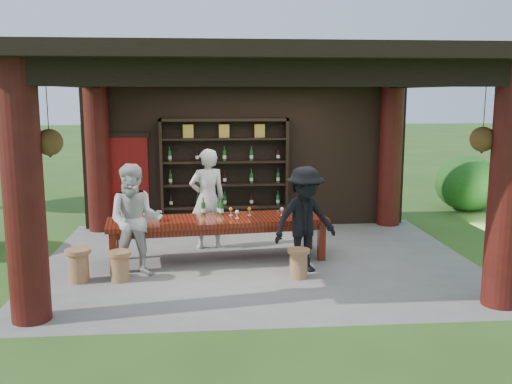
{
  "coord_description": "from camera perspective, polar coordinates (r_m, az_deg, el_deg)",
  "views": [
    {
      "loc": [
        -0.86,
        -9.61,
        2.89
      ],
      "look_at": [
        0.0,
        0.4,
        1.15
      ],
      "focal_mm": 40.0,
      "sensor_mm": 36.0,
      "label": 1
    }
  ],
  "objects": [
    {
      "name": "ground",
      "position": [
        10.07,
        0.2,
        -6.85
      ],
      "size": [
        90.0,
        90.0,
        0.0
      ],
      "primitive_type": "plane",
      "color": "#2D5119",
      "rests_on": "ground"
    },
    {
      "name": "tasting_table",
      "position": [
        9.97,
        -3.83,
        -3.25
      ],
      "size": [
        3.87,
        1.4,
        0.75
      ],
      "rotation": [
        0.0,
        0.0,
        0.12
      ],
      "color": "#4E150B",
      "rests_on": "ground"
    },
    {
      "name": "napkin_basket",
      "position": [
        9.82,
        -10.43,
        -2.5
      ],
      "size": [
        0.28,
        0.21,
        0.14
      ],
      "primitive_type": "cube",
      "rotation": [
        0.0,
        0.0,
        0.12
      ],
      "color": "#BF6672",
      "rests_on": "tasting_table"
    },
    {
      "name": "wine_shelf",
      "position": [
        12.18,
        -3.16,
        1.8
      ],
      "size": [
        2.7,
        0.41,
        2.38
      ],
      "color": "black",
      "rests_on": "ground"
    },
    {
      "name": "stool_far_left",
      "position": [
        9.3,
        -17.33,
        -6.94
      ],
      "size": [
        0.4,
        0.4,
        0.52
      ],
      "rotation": [
        0.0,
        0.0,
        -0.12
      ],
      "color": "#985E3D",
      "rests_on": "ground"
    },
    {
      "name": "host",
      "position": [
        10.73,
        -4.87,
        -0.67
      ],
      "size": [
        0.78,
        0.61,
        1.88
      ],
      "primitive_type": "imported",
      "rotation": [
        0.0,
        0.0,
        3.4
      ],
      "color": "beige",
      "rests_on": "ground"
    },
    {
      "name": "guest_woman",
      "position": [
        9.24,
        -11.98,
        -2.81
      ],
      "size": [
        0.89,
        0.7,
        1.81
      ],
      "primitive_type": "imported",
      "rotation": [
        0.0,
        0.0,
        0.02
      ],
      "color": "beige",
      "rests_on": "ground"
    },
    {
      "name": "stool_near_left",
      "position": [
        9.18,
        -13.47,
        -7.14
      ],
      "size": [
        0.36,
        0.36,
        0.48
      ],
      "rotation": [
        0.0,
        0.0,
        0.27
      ],
      "color": "#985E3D",
      "rests_on": "ground"
    },
    {
      "name": "shrubs",
      "position": [
        11.09,
        12.82,
        -2.48
      ],
      "size": [
        15.52,
        9.15,
        1.36
      ],
      "color": "#194C14",
      "rests_on": "ground"
    },
    {
      "name": "stool_near_right",
      "position": [
        9.11,
        4.28,
        -7.06
      ],
      "size": [
        0.36,
        0.36,
        0.47
      ],
      "rotation": [
        0.0,
        0.0,
        -0.02
      ],
      "color": "#985E3D",
      "rests_on": "ground"
    },
    {
      "name": "pavilion",
      "position": [
        10.1,
        -0.09,
        5.52
      ],
      "size": [
        7.5,
        6.0,
        3.6
      ],
      "color": "slate",
      "rests_on": "ground"
    },
    {
      "name": "trees",
      "position": [
        12.37,
        17.01,
        11.62
      ],
      "size": [
        20.33,
        9.89,
        4.8
      ],
      "color": "#3F2819",
      "rests_on": "ground"
    },
    {
      "name": "guest_man",
      "position": [
        9.28,
        4.91,
        -2.79
      ],
      "size": [
        1.28,
        1.02,
        1.74
      ],
      "primitive_type": "imported",
      "rotation": [
        0.0,
        0.0,
        0.38
      ],
      "color": "black",
      "rests_on": "ground"
    },
    {
      "name": "table_glasses",
      "position": [
        10.06,
        -0.62,
        -2.01
      ],
      "size": [
        0.97,
        0.32,
        0.15
      ],
      "color": "silver",
      "rests_on": "tasting_table"
    },
    {
      "name": "table_bottles",
      "position": [
        10.21,
        -4.18,
        -1.41
      ],
      "size": [
        0.4,
        0.16,
        0.31
      ],
      "color": "#194C1E",
      "rests_on": "tasting_table"
    }
  ]
}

